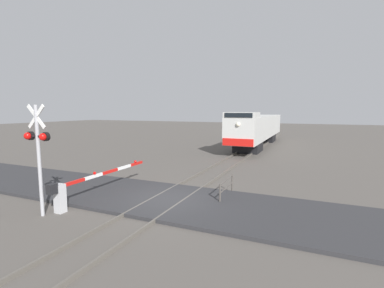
% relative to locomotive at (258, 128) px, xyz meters
% --- Properties ---
extents(ground_plane, '(160.00, 160.00, 0.00)m').
position_rel_locomotive_xyz_m(ground_plane, '(0.00, -21.67, -2.12)').
color(ground_plane, '#514C47').
extents(rail_track_left, '(0.08, 80.00, 0.15)m').
position_rel_locomotive_xyz_m(rail_track_left, '(-0.72, -21.67, -2.04)').
color(rail_track_left, '#59544C').
rests_on(rail_track_left, ground_plane).
extents(rail_track_right, '(0.08, 80.00, 0.15)m').
position_rel_locomotive_xyz_m(rail_track_right, '(0.72, -21.67, -2.04)').
color(rail_track_right, '#59544C').
rests_on(rail_track_right, ground_plane).
extents(road_surface, '(36.00, 4.75, 0.15)m').
position_rel_locomotive_xyz_m(road_surface, '(0.00, -21.67, -2.04)').
color(road_surface, '#2D2D30').
rests_on(road_surface, ground_plane).
extents(locomotive, '(2.86, 18.83, 3.98)m').
position_rel_locomotive_xyz_m(locomotive, '(0.00, 0.00, 0.00)').
color(locomotive, black).
rests_on(locomotive, ground_plane).
extents(crossing_signal, '(1.18, 0.33, 4.40)m').
position_rel_locomotive_xyz_m(crossing_signal, '(-3.74, -25.22, 0.65)').
color(crossing_signal, '#ADADB2').
rests_on(crossing_signal, ground_plane).
extents(crossing_gate, '(0.36, 6.45, 1.29)m').
position_rel_locomotive_xyz_m(crossing_gate, '(-3.38, -23.76, -1.30)').
color(crossing_gate, silver).
rests_on(crossing_gate, ground_plane).
extents(guard_railing, '(0.08, 2.09, 0.95)m').
position_rel_locomotive_xyz_m(guard_railing, '(2.31, -20.13, -1.51)').
color(guard_railing, '#4C4742').
rests_on(guard_railing, ground_plane).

